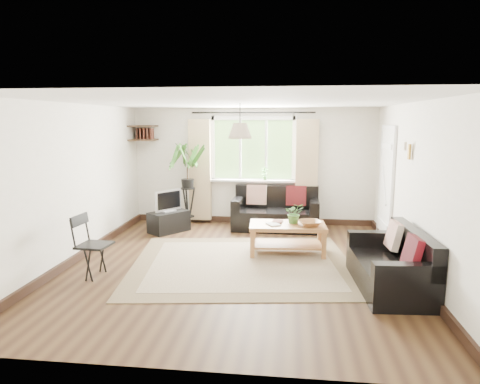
# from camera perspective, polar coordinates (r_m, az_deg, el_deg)

# --- Properties ---
(floor) EXTENTS (5.50, 5.50, 0.00)m
(floor) POSITION_cam_1_polar(r_m,az_deg,el_deg) (6.49, -0.41, -9.77)
(floor) COLOR black
(floor) RESTS_ON ground
(ceiling) EXTENTS (5.50, 5.50, 0.00)m
(ceiling) POSITION_cam_1_polar(r_m,az_deg,el_deg) (6.13, -0.44, 11.92)
(ceiling) COLOR white
(ceiling) RESTS_ON floor
(wall_back) EXTENTS (5.00, 0.02, 2.40)m
(wall_back) POSITION_cam_1_polar(r_m,az_deg,el_deg) (8.91, 1.75, 3.44)
(wall_back) COLOR silver
(wall_back) RESTS_ON floor
(wall_front) EXTENTS (5.00, 0.02, 2.40)m
(wall_front) POSITION_cam_1_polar(r_m,az_deg,el_deg) (3.54, -5.93, -6.01)
(wall_front) COLOR silver
(wall_front) RESTS_ON floor
(wall_left) EXTENTS (0.02, 5.50, 2.40)m
(wall_left) POSITION_cam_1_polar(r_m,az_deg,el_deg) (6.96, -21.33, 1.07)
(wall_left) COLOR silver
(wall_left) RESTS_ON floor
(wall_right) EXTENTS (0.02, 5.50, 2.40)m
(wall_right) POSITION_cam_1_polar(r_m,az_deg,el_deg) (6.39, 22.41, 0.31)
(wall_right) COLOR silver
(wall_right) RESTS_ON floor
(rug) EXTENTS (3.62, 3.21, 0.02)m
(rug) POSITION_cam_1_polar(r_m,az_deg,el_deg) (6.55, 0.34, -9.51)
(rug) COLOR #C2B696
(rug) RESTS_ON floor
(window) EXTENTS (2.50, 0.16, 2.16)m
(window) POSITION_cam_1_polar(r_m,az_deg,el_deg) (8.84, 1.74, 5.67)
(window) COLOR white
(window) RESTS_ON wall_back
(door) EXTENTS (0.06, 0.96, 2.06)m
(door) POSITION_cam_1_polar(r_m,az_deg,el_deg) (8.05, 18.88, 0.84)
(door) COLOR silver
(door) RESTS_ON wall_right
(corner_shelf) EXTENTS (0.50, 0.50, 0.34)m
(corner_shelf) POSITION_cam_1_polar(r_m,az_deg,el_deg) (9.09, -12.78, 7.70)
(corner_shelf) COLOR black
(corner_shelf) RESTS_ON wall_back
(pendant_lamp) EXTENTS (0.36, 0.36, 0.54)m
(pendant_lamp) POSITION_cam_1_polar(r_m,az_deg,el_deg) (6.52, 0.00, 8.70)
(pendant_lamp) COLOR beige
(pendant_lamp) RESTS_ON ceiling
(wall_sconce) EXTENTS (0.12, 0.12, 0.28)m
(wall_sconce) POSITION_cam_1_polar(r_m,az_deg,el_deg) (6.61, 21.42, 5.36)
(wall_sconce) COLOR beige
(wall_sconce) RESTS_ON wall_right
(sofa_back) EXTENTS (1.71, 0.88, 0.79)m
(sofa_back) POSITION_cam_1_polar(r_m,az_deg,el_deg) (8.53, 4.77, -2.32)
(sofa_back) COLOR black
(sofa_back) RESTS_ON floor
(sofa_right) EXTENTS (1.61, 0.88, 0.74)m
(sofa_right) POSITION_cam_1_polar(r_m,az_deg,el_deg) (5.87, 19.29, -8.65)
(sofa_right) COLOR black
(sofa_right) RESTS_ON floor
(coffee_table) EXTENTS (1.24, 0.72, 0.50)m
(coffee_table) POSITION_cam_1_polar(r_m,az_deg,el_deg) (7.01, 6.32, -6.22)
(coffee_table) COLOR brown
(coffee_table) RESTS_ON floor
(table_plant) EXTENTS (0.33, 0.29, 0.33)m
(table_plant) POSITION_cam_1_polar(r_m,az_deg,el_deg) (6.97, 7.26, -2.81)
(table_plant) COLOR #3C6B2B
(table_plant) RESTS_ON coffee_table
(bowl) EXTENTS (0.43, 0.43, 0.09)m
(bowl) POSITION_cam_1_polar(r_m,az_deg,el_deg) (6.86, 9.35, -4.14)
(bowl) COLOR brown
(bowl) RESTS_ON coffee_table
(book_a) EXTENTS (0.26, 0.29, 0.02)m
(book_a) POSITION_cam_1_polar(r_m,az_deg,el_deg) (6.83, 3.81, -4.37)
(book_a) COLOR silver
(book_a) RESTS_ON coffee_table
(book_b) EXTENTS (0.19, 0.24, 0.02)m
(book_b) POSITION_cam_1_polar(r_m,az_deg,el_deg) (7.07, 4.34, -3.89)
(book_b) COLOR #512A20
(book_b) RESTS_ON coffee_table
(tv_stand) EXTENTS (0.79, 0.85, 0.40)m
(tv_stand) POSITION_cam_1_polar(r_m,az_deg,el_deg) (8.44, -9.46, -3.92)
(tv_stand) COLOR black
(tv_stand) RESTS_ON floor
(tv) EXTENTS (0.51, 0.57, 0.44)m
(tv) POSITION_cam_1_polar(r_m,az_deg,el_deg) (8.35, -9.54, -1.10)
(tv) COLOR #A5A5AA
(tv) RESTS_ON tv_stand
(palm_stand) EXTENTS (0.74, 0.74, 1.70)m
(palm_stand) POSITION_cam_1_polar(r_m,az_deg,el_deg) (8.78, -6.99, 0.99)
(palm_stand) COLOR black
(palm_stand) RESTS_ON floor
(folding_chair) EXTENTS (0.49, 0.49, 0.87)m
(folding_chair) POSITION_cam_1_polar(r_m,az_deg,el_deg) (6.25, -18.82, -6.87)
(folding_chair) COLOR black
(folding_chair) RESTS_ON floor
(sill_plant) EXTENTS (0.14, 0.10, 0.27)m
(sill_plant) POSITION_cam_1_polar(r_m,az_deg,el_deg) (8.79, 3.30, 2.46)
(sill_plant) COLOR #2D6023
(sill_plant) RESTS_ON window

